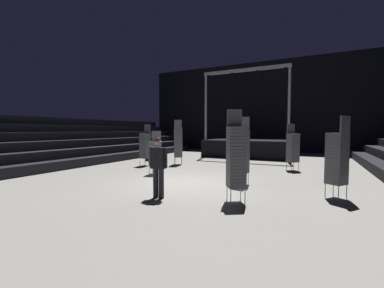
{
  "coord_description": "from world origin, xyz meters",
  "views": [
    {
      "loc": [
        4.21,
        -8.1,
        1.92
      ],
      "look_at": [
        0.11,
        0.26,
        1.4
      ],
      "focal_mm": 23.44,
      "sensor_mm": 36.0,
      "label": 1
    }
  ],
  "objects_px": {
    "chair_stack_front_right": "(241,151)",
    "chair_stack_rear_left": "(293,147)",
    "chair_stack_rear_right": "(236,156)",
    "chair_stack_front_left": "(155,152)",
    "chair_stack_mid_left": "(337,158)",
    "chair_stack_mid_centre": "(145,145)",
    "man_with_tie": "(158,164)",
    "equipment_road_case": "(154,156)",
    "chair_stack_mid_right": "(178,142)",
    "stage_riser": "(249,147)"
  },
  "relations": [
    {
      "from": "chair_stack_front_right",
      "to": "chair_stack_rear_left",
      "type": "xyz_separation_m",
      "value": [
        1.39,
        4.06,
        -0.08
      ]
    },
    {
      "from": "chair_stack_rear_right",
      "to": "chair_stack_front_left",
      "type": "bearing_deg",
      "value": -63.54
    },
    {
      "from": "chair_stack_front_right",
      "to": "chair_stack_mid_left",
      "type": "xyz_separation_m",
      "value": [
        2.89,
        -0.63,
        -0.04
      ]
    },
    {
      "from": "chair_stack_mid_left",
      "to": "chair_stack_mid_centre",
      "type": "bearing_deg",
      "value": 106.62
    },
    {
      "from": "man_with_tie",
      "to": "chair_stack_rear_right",
      "type": "distance_m",
      "value": 2.17
    },
    {
      "from": "chair_stack_front_left",
      "to": "chair_stack_front_right",
      "type": "bearing_deg",
      "value": 158.61
    },
    {
      "from": "equipment_road_case",
      "to": "chair_stack_rear_left",
      "type": "bearing_deg",
      "value": -2.24
    },
    {
      "from": "chair_stack_mid_right",
      "to": "chair_stack_mid_centre",
      "type": "bearing_deg",
      "value": -163.54
    },
    {
      "from": "equipment_road_case",
      "to": "stage_riser",
      "type": "bearing_deg",
      "value": 45.16
    },
    {
      "from": "man_with_tie",
      "to": "chair_stack_mid_centre",
      "type": "bearing_deg",
      "value": -53.11
    },
    {
      "from": "chair_stack_front_left",
      "to": "chair_stack_rear_left",
      "type": "height_order",
      "value": "chair_stack_rear_left"
    },
    {
      "from": "chair_stack_front_left",
      "to": "chair_stack_mid_centre",
      "type": "relative_size",
      "value": 0.85
    },
    {
      "from": "chair_stack_mid_right",
      "to": "equipment_road_case",
      "type": "xyz_separation_m",
      "value": [
        -2.24,
        0.86,
        -0.93
      ]
    },
    {
      "from": "chair_stack_rear_left",
      "to": "equipment_road_case",
      "type": "distance_m",
      "value": 8.19
    },
    {
      "from": "chair_stack_mid_left",
      "to": "chair_stack_rear_left",
      "type": "relative_size",
      "value": 1.04
    },
    {
      "from": "chair_stack_front_right",
      "to": "chair_stack_mid_right",
      "type": "distance_m",
      "value": 5.73
    },
    {
      "from": "chair_stack_front_left",
      "to": "equipment_road_case",
      "type": "bearing_deg",
      "value": -70.29
    },
    {
      "from": "chair_stack_front_right",
      "to": "chair_stack_rear_left",
      "type": "relative_size",
      "value": 1.08
    },
    {
      "from": "chair_stack_mid_left",
      "to": "chair_stack_mid_right",
      "type": "relative_size",
      "value": 0.93
    },
    {
      "from": "stage_riser",
      "to": "chair_stack_mid_right",
      "type": "bearing_deg",
      "value": -114.47
    },
    {
      "from": "chair_stack_rear_right",
      "to": "chair_stack_mid_centre",
      "type": "bearing_deg",
      "value": -68.18
    },
    {
      "from": "stage_riser",
      "to": "chair_stack_front_right",
      "type": "distance_m",
      "value": 9.46
    },
    {
      "from": "chair_stack_front_right",
      "to": "chair_stack_rear_right",
      "type": "xyz_separation_m",
      "value": [
        0.46,
        -2.24,
        0.04
      ]
    },
    {
      "from": "man_with_tie",
      "to": "equipment_road_case",
      "type": "height_order",
      "value": "man_with_tie"
    },
    {
      "from": "chair_stack_mid_right",
      "to": "chair_stack_rear_left",
      "type": "height_order",
      "value": "chair_stack_mid_right"
    },
    {
      "from": "chair_stack_mid_right",
      "to": "chair_stack_mid_centre",
      "type": "height_order",
      "value": "chair_stack_mid_right"
    },
    {
      "from": "stage_riser",
      "to": "chair_stack_mid_centre",
      "type": "relative_size",
      "value": 2.72
    },
    {
      "from": "chair_stack_mid_right",
      "to": "stage_riser",
      "type": "bearing_deg",
      "value": 40.09
    },
    {
      "from": "chair_stack_front_left",
      "to": "chair_stack_rear_right",
      "type": "bearing_deg",
      "value": 133.38
    },
    {
      "from": "stage_riser",
      "to": "chair_stack_rear_right",
      "type": "distance_m",
      "value": 11.75
    },
    {
      "from": "man_with_tie",
      "to": "chair_stack_mid_right",
      "type": "bearing_deg",
      "value": -68.35
    },
    {
      "from": "chair_stack_mid_centre",
      "to": "chair_stack_rear_right",
      "type": "height_order",
      "value": "chair_stack_rear_right"
    },
    {
      "from": "chair_stack_front_left",
      "to": "chair_stack_mid_centre",
      "type": "height_order",
      "value": "chair_stack_mid_centre"
    },
    {
      "from": "chair_stack_rear_right",
      "to": "man_with_tie",
      "type": "bearing_deg",
      "value": -17.39
    },
    {
      "from": "chair_stack_mid_centre",
      "to": "equipment_road_case",
      "type": "height_order",
      "value": "chair_stack_mid_centre"
    },
    {
      "from": "man_with_tie",
      "to": "chair_stack_mid_left",
      "type": "xyz_separation_m",
      "value": [
        4.51,
        2.17,
        0.19
      ]
    },
    {
      "from": "chair_stack_rear_left",
      "to": "chair_stack_rear_right",
      "type": "bearing_deg",
      "value": 41.36
    },
    {
      "from": "chair_stack_front_right",
      "to": "chair_stack_mid_left",
      "type": "height_order",
      "value": "chair_stack_front_right"
    },
    {
      "from": "chair_stack_mid_left",
      "to": "chair_stack_rear_left",
      "type": "height_order",
      "value": "chair_stack_mid_left"
    },
    {
      "from": "stage_riser",
      "to": "chair_stack_mid_centre",
      "type": "height_order",
      "value": "stage_riser"
    },
    {
      "from": "stage_riser",
      "to": "chair_stack_mid_left",
      "type": "distance_m",
      "value": 10.99
    },
    {
      "from": "stage_riser",
      "to": "man_with_tie",
      "type": "bearing_deg",
      "value": -88.64
    },
    {
      "from": "chair_stack_front_right",
      "to": "chair_stack_mid_centre",
      "type": "bearing_deg",
      "value": -9.06
    },
    {
      "from": "chair_stack_mid_right",
      "to": "chair_stack_rear_right",
      "type": "distance_m",
      "value": 7.61
    },
    {
      "from": "stage_riser",
      "to": "equipment_road_case",
      "type": "relative_size",
      "value": 6.7
    },
    {
      "from": "stage_riser",
      "to": "chair_stack_front_right",
      "type": "bearing_deg",
      "value": -78.37
    },
    {
      "from": "stage_riser",
      "to": "equipment_road_case",
      "type": "bearing_deg",
      "value": -134.84
    },
    {
      "from": "chair_stack_mid_right",
      "to": "chair_stack_mid_centre",
      "type": "xyz_separation_m",
      "value": [
        -1.36,
        -1.22,
        -0.13
      ]
    },
    {
      "from": "chair_stack_mid_centre",
      "to": "chair_stack_rear_left",
      "type": "height_order",
      "value": "same"
    },
    {
      "from": "chair_stack_rear_left",
      "to": "chair_stack_rear_right",
      "type": "distance_m",
      "value": 6.37
    }
  ]
}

